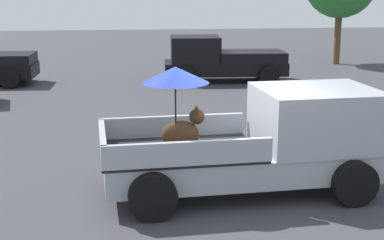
% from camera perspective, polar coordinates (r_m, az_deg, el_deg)
% --- Properties ---
extents(ground_plane, '(80.00, 80.00, 0.00)m').
position_cam_1_polar(ground_plane, '(10.37, 5.08, -7.37)').
color(ground_plane, '#38383D').
extents(pickup_truck_main, '(5.15, 2.48, 2.37)m').
position_cam_1_polar(pickup_truck_main, '(10.18, 7.57, -2.08)').
color(pickup_truck_main, black).
rests_on(pickup_truck_main, ground).
extents(pickup_truck_far, '(4.90, 2.40, 1.80)m').
position_cam_1_polar(pickup_truck_far, '(22.11, 2.90, 6.26)').
color(pickup_truck_far, black).
rests_on(pickup_truck_far, ground).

